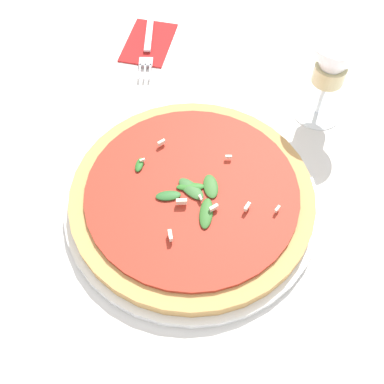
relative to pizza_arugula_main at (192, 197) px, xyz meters
name	(u,v)px	position (x,y,z in m)	size (l,w,h in m)	color
ground_plane	(183,181)	(-0.04, -0.01, -0.02)	(6.00, 6.00, 0.00)	silver
pizza_arugula_main	(192,197)	(0.00, 0.00, 0.00)	(0.36, 0.36, 0.05)	white
wine_glass	(332,65)	(-0.18, 0.20, 0.08)	(0.09, 0.09, 0.14)	white
napkin	(149,42)	(-0.35, -0.08, -0.01)	(0.14, 0.11, 0.01)	#B21E1E
fork	(148,42)	(-0.34, -0.08, -0.01)	(0.20, 0.02, 0.00)	silver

